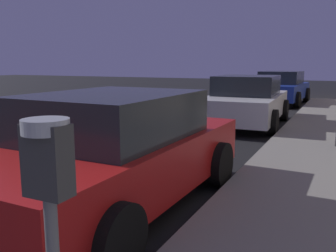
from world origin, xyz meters
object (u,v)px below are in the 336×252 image
(car_silver, at_px, (246,101))
(car_blue, at_px, (281,88))
(car_red, at_px, (113,151))
(parking_meter, at_px, (50,202))

(car_silver, distance_m, car_blue, 6.22)
(car_silver, height_order, car_blue, same)
(car_red, height_order, car_blue, same)
(parking_meter, height_order, car_red, parking_meter)
(parking_meter, distance_m, car_blue, 15.71)
(parking_meter, height_order, car_silver, parking_meter)
(parking_meter, xyz_separation_m, car_silver, (-1.48, 9.41, -0.52))
(parking_meter, relative_size, car_blue, 0.34)
(car_red, distance_m, car_blue, 13.01)
(parking_meter, relative_size, car_silver, 0.33)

